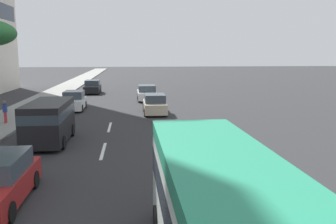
# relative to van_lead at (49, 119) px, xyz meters

# --- Properties ---
(ground_plane) EXTENTS (198.00, 198.00, 0.00)m
(ground_plane) POSITION_rel_van_lead_xyz_m (15.03, -3.05, -1.32)
(ground_plane) COLOR #2D2D30
(sidewalk_right) EXTENTS (162.00, 3.74, 0.15)m
(sidewalk_right) POSITION_rel_van_lead_xyz_m (15.03, 4.67, -1.25)
(sidewalk_right) COLOR gray
(sidewalk_right) RESTS_ON ground_plane
(lane_stripe_mid) EXTENTS (3.20, 0.16, 0.01)m
(lane_stripe_mid) POSITION_rel_van_lead_xyz_m (-2.03, -3.05, -1.32)
(lane_stripe_mid) COLOR silver
(lane_stripe_mid) RESTS_ON ground_plane
(lane_stripe_far) EXTENTS (3.20, 0.16, 0.01)m
(lane_stripe_far) POSITION_rel_van_lead_xyz_m (3.92, -3.05, -1.32)
(lane_stripe_far) COLOR silver
(lane_stripe_far) RESTS_ON ground_plane
(van_lead) EXTENTS (5.01, 2.15, 2.30)m
(van_lead) POSITION_rel_van_lead_xyz_m (0.00, 0.00, 0.00)
(van_lead) COLOR black
(van_lead) RESTS_ON ground_plane
(car_second) EXTENTS (4.25, 1.96, 1.63)m
(car_second) POSITION_rel_van_lead_xyz_m (17.47, -6.20, -0.55)
(car_second) COLOR white
(car_second) RESTS_ON ground_plane
(car_third) EXTENTS (4.03, 1.82, 1.66)m
(car_third) POSITION_rel_van_lead_xyz_m (11.76, 0.46, -0.54)
(car_third) COLOR white
(car_third) RESTS_ON ground_plane
(minibus_fourth) EXTENTS (6.87, 2.40, 2.92)m
(minibus_fourth) POSITION_rel_van_lead_xyz_m (-12.80, -6.26, 0.29)
(minibus_fourth) COLOR silver
(minibus_fourth) RESTS_ON ground_plane
(car_fifth) EXTENTS (4.08, 1.92, 1.64)m
(car_fifth) POSITION_rel_van_lead_xyz_m (24.88, 0.18, -0.55)
(car_fifth) COLOR black
(car_fifth) RESTS_ON ground_plane
(car_seventh) EXTENTS (4.16, 1.84, 1.64)m
(car_seventh) POSITION_rel_van_lead_xyz_m (9.02, -6.45, -0.55)
(car_seventh) COLOR beige
(car_seventh) RESTS_ON ground_plane
(pedestrian_mid_block) EXTENTS (0.33, 0.23, 1.56)m
(pedestrian_mid_block) POSITION_rel_van_lead_xyz_m (5.43, 4.15, -0.32)
(pedestrian_mid_block) COLOR red
(pedestrian_mid_block) RESTS_ON sidewalk_right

